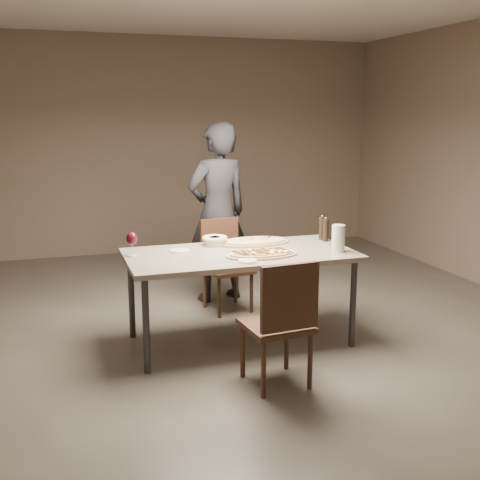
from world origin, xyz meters
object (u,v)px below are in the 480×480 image
object	(u,v)px
dining_table	(240,259)
diner	(218,213)
bread_basket	(215,240)
pepper_mill_left	(326,230)
chair_near	(282,318)
zucchini_pizza	(262,254)
chair_far	(224,259)
carafe	(338,238)
ham_pizza	(254,242)

from	to	relation	value
dining_table	diner	xyz separation A→B (m)	(0.15, 1.16, 0.18)
dining_table	diner	distance (m)	1.19
bread_basket	pepper_mill_left	world-z (taller)	pepper_mill_left
pepper_mill_left	chair_near	bearing A→B (deg)	-127.88
zucchini_pizza	bread_basket	distance (m)	0.54
bread_basket	chair_far	world-z (taller)	chair_far
bread_basket	diner	world-z (taller)	diner
pepper_mill_left	chair_far	bearing A→B (deg)	135.02
pepper_mill_left	chair_near	world-z (taller)	pepper_mill_left
dining_table	carafe	size ratio (longest dim) A/B	8.28
bread_basket	carafe	distance (m)	1.02
chair_far	dining_table	bearing A→B (deg)	73.17
zucchini_pizza	chair_far	distance (m)	1.08
bread_basket	pepper_mill_left	bearing A→B (deg)	-8.64
chair_near	chair_far	world-z (taller)	chair_near
carafe	chair_far	world-z (taller)	carafe
ham_pizza	pepper_mill_left	bearing A→B (deg)	-12.25
ham_pizza	carafe	bearing A→B (deg)	-45.79
zucchini_pizza	carafe	world-z (taller)	carafe
dining_table	diner	world-z (taller)	diner
bread_basket	chair_far	distance (m)	0.69
zucchini_pizza	carafe	xyz separation A→B (m)	(0.62, -0.06, 0.09)
ham_pizza	carafe	distance (m)	0.74
dining_table	bread_basket	world-z (taller)	bread_basket
ham_pizza	chair_near	bearing A→B (deg)	-102.62
pepper_mill_left	dining_table	bearing A→B (deg)	-168.14
dining_table	chair_near	bearing A→B (deg)	-89.61
zucchini_pizza	diner	distance (m)	1.33
bread_basket	chair_far	size ratio (longest dim) A/B	0.25
chair_far	bread_basket	bearing A→B (deg)	57.77
dining_table	pepper_mill_left	xyz separation A→B (m)	(0.83, 0.17, 0.16)
dining_table	ham_pizza	size ratio (longest dim) A/B	2.90
pepper_mill_left	ham_pizza	bearing A→B (deg)	170.24
carafe	chair_near	bearing A→B (deg)	-138.21
pepper_mill_left	diner	size ratio (longest dim) A/B	0.12
dining_table	zucchini_pizza	world-z (taller)	zucchini_pizza
carafe	chair_near	xyz separation A→B (m)	(-0.74, -0.66, -0.36)
zucchini_pizza	pepper_mill_left	distance (m)	0.78
dining_table	carafe	xyz separation A→B (m)	(0.75, -0.22, 0.17)
zucchini_pizza	ham_pizza	bearing A→B (deg)	56.09
bread_basket	carafe	xyz separation A→B (m)	(0.87, -0.54, 0.06)
dining_table	bread_basket	distance (m)	0.35
pepper_mill_left	chair_near	xyz separation A→B (m)	(-0.82, -1.06, -0.35)
ham_pizza	carafe	xyz separation A→B (m)	(0.53, -0.50, 0.09)
dining_table	ham_pizza	xyz separation A→B (m)	(0.21, 0.28, 0.07)
carafe	dining_table	bearing A→B (deg)	163.44
ham_pizza	bread_basket	size ratio (longest dim) A/B	2.95
chair_near	pepper_mill_left	bearing A→B (deg)	47.28
zucchini_pizza	chair_near	distance (m)	0.78
zucchini_pizza	chair_far	world-z (taller)	chair_far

